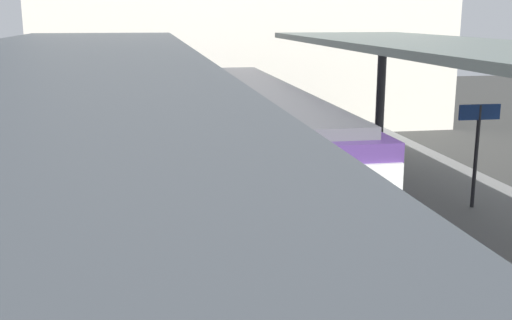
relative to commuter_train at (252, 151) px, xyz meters
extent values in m
cube|color=#472D6B|center=(0.00, 0.03, -0.08)|extent=(2.70, 12.15, 2.90)
cube|color=silver|center=(0.00, -6.07, -0.23)|extent=(2.65, 0.08, 2.60)
cube|color=black|center=(-1.37, 0.03, 0.27)|extent=(0.04, 11.18, 0.76)
cube|color=black|center=(1.37, 0.03, 0.27)|extent=(0.04, 11.18, 0.76)
cube|color=#515156|center=(0.00, 0.03, 1.47)|extent=(2.16, 11.54, 0.20)
cylinder|color=#333335|center=(-3.80, 1.27, 0.92)|extent=(0.24, 0.24, 3.30)
cube|color=#3D4247|center=(-3.80, -5.03, 2.65)|extent=(4.18, 21.00, 0.16)
cylinder|color=#333335|center=(3.80, 1.27, 0.91)|extent=(0.24, 0.24, 3.28)
cylinder|color=#262628|center=(4.26, -3.08, 0.37)|extent=(0.08, 0.08, 2.20)
cube|color=navy|center=(4.26, -3.08, 1.32)|extent=(0.90, 0.06, 0.32)
cylinder|color=navy|center=(-5.12, -1.21, -0.28)|extent=(0.28, 0.28, 0.89)
cylinder|color=#7A337A|center=(-5.12, -1.21, 0.45)|extent=(0.36, 0.36, 0.59)
sphere|color=#936B4C|center=(-5.12, -1.21, 0.86)|extent=(0.22, 0.22, 0.22)
cube|color=beige|center=(1.95, 13.57, 3.77)|extent=(18.00, 6.00, 11.00)
camera|label=1|loc=(-2.50, -14.74, 3.28)|focal=43.45mm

